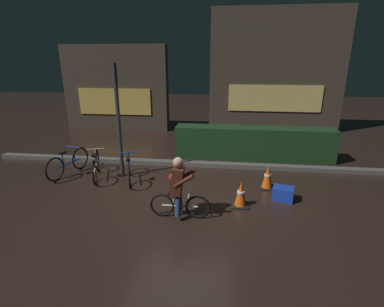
{
  "coord_description": "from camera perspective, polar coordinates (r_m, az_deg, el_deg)",
  "views": [
    {
      "loc": [
        0.99,
        -5.71,
        2.97
      ],
      "look_at": [
        0.2,
        0.6,
        0.9
      ],
      "focal_mm": 27.13,
      "sensor_mm": 36.0,
      "label": 1
    }
  ],
  "objects": [
    {
      "name": "ground_plane",
      "position": [
        6.51,
        -2.44,
        -9.13
      ],
      "size": [
        40.0,
        40.0,
        0.0
      ],
      "primitive_type": "plane",
      "color": "black"
    },
    {
      "name": "sidewalk_curb",
      "position": [
        8.48,
        0.01,
        -2.01
      ],
      "size": [
        12.0,
        0.24,
        0.12
      ],
      "primitive_type": "cube",
      "color": "#56544F",
      "rests_on": "ground"
    },
    {
      "name": "hedge_row",
      "position": [
        9.18,
        11.94,
        2.02
      ],
      "size": [
        4.8,
        0.7,
        0.99
      ],
      "primitive_type": "cube",
      "color": "#19381C",
      "rests_on": "ground"
    },
    {
      "name": "storefront_left",
      "position": [
        13.18,
        -14.73,
        12.26
      ],
      "size": [
        4.5,
        0.54,
        3.56
      ],
      "color": "#42382D",
      "rests_on": "ground"
    },
    {
      "name": "storefront_right",
      "position": [
        13.05,
        16.18,
        15.19
      ],
      "size": [
        5.49,
        0.54,
        4.97
      ],
      "color": "#42382D",
      "rests_on": "ground"
    },
    {
      "name": "street_post",
      "position": [
        7.58,
        -14.21,
        5.9
      ],
      "size": [
        0.1,
        0.1,
        2.89
      ],
      "primitive_type": "cylinder",
      "color": "#2D2D33",
      "rests_on": "ground"
    },
    {
      "name": "parked_bike_leftmost",
      "position": [
        8.44,
        -23.17,
        -1.72
      ],
      "size": [
        0.49,
        1.52,
        0.72
      ],
      "rotation": [
        0.0,
        0.0,
        1.34
      ],
      "color": "black",
      "rests_on": "ground"
    },
    {
      "name": "parked_bike_left_mid",
      "position": [
        7.99,
        -18.4,
        -2.24
      ],
      "size": [
        0.59,
        1.47,
        0.71
      ],
      "rotation": [
        0.0,
        0.0,
        1.92
      ],
      "color": "black",
      "rests_on": "ground"
    },
    {
      "name": "parked_bike_center_left",
      "position": [
        7.54,
        -12.3,
        -2.98
      ],
      "size": [
        0.58,
        1.43,
        0.69
      ],
      "rotation": [
        0.0,
        0.0,
        1.92
      ],
      "color": "black",
      "rests_on": "ground"
    },
    {
      "name": "traffic_cone_near",
      "position": [
        6.23,
        9.57,
        -7.92
      ],
      "size": [
        0.36,
        0.36,
        0.56
      ],
      "color": "black",
      "rests_on": "ground"
    },
    {
      "name": "traffic_cone_far",
      "position": [
        7.19,
        14.64,
        -4.54
      ],
      "size": [
        0.36,
        0.36,
        0.58
      ],
      "color": "black",
      "rests_on": "ground"
    },
    {
      "name": "blue_crate",
      "position": [
        6.76,
        17.46,
        -7.53
      ],
      "size": [
        0.51,
        0.42,
        0.3
      ],
      "primitive_type": "cube",
      "rotation": [
        0.0,
        0.0,
        -0.25
      ],
      "color": "#193DB7",
      "rests_on": "ground"
    },
    {
      "name": "cyclist",
      "position": [
        5.61,
        -2.69,
        -6.66
      ],
      "size": [
        1.19,
        0.51,
        1.25
      ],
      "rotation": [
        0.0,
        0.0,
        0.02
      ],
      "color": "black",
      "rests_on": "ground"
    }
  ]
}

